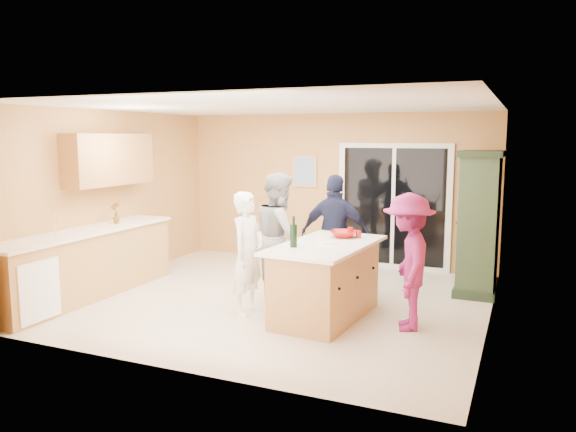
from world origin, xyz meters
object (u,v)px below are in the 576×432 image
at_px(woman_grey, 280,237).
at_px(woman_navy, 336,235).
at_px(kitchen_island, 326,283).
at_px(woman_white, 248,253).
at_px(green_hutch, 479,224).
at_px(woman_magenta, 408,262).

distance_m(woman_grey, woman_navy, 0.82).
bearing_deg(woman_grey, kitchen_island, -147.66).
bearing_deg(woman_white, woman_navy, -23.34).
relative_size(green_hutch, woman_white, 1.31).
distance_m(kitchen_island, woman_white, 1.03).
height_order(woman_grey, woman_magenta, woman_grey).
relative_size(woman_white, woman_navy, 0.91).
xyz_separation_m(woman_grey, woman_navy, (0.60, 0.56, -0.02)).
xyz_separation_m(woman_white, woman_grey, (0.13, 0.69, 0.10)).
distance_m(kitchen_island, woman_navy, 1.15).
distance_m(green_hutch, woman_white, 3.36).
xyz_separation_m(kitchen_island, woman_grey, (-0.83, 0.49, 0.43)).
distance_m(green_hutch, woman_navy, 2.05).
xyz_separation_m(kitchen_island, green_hutch, (1.60, 1.97, 0.55)).
bearing_deg(woman_grey, green_hutch, -85.78).
xyz_separation_m(kitchen_island, woman_magenta, (0.99, 0.01, 0.35)).
bearing_deg(woman_white, green_hutch, -42.67).
distance_m(woman_grey, woman_magenta, 1.88).
xyz_separation_m(green_hutch, woman_magenta, (-0.61, -1.96, -0.19)).
relative_size(woman_white, woman_grey, 0.88).
bearing_deg(woman_magenta, green_hutch, 148.00).
relative_size(kitchen_island, woman_grey, 1.06).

